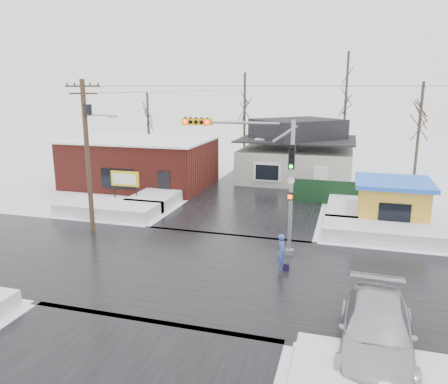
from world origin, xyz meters
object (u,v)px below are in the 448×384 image
(pedestrian, at_px, (282,252))
(traffic_signal, at_px, (261,168))
(kiosk, at_px, (392,202))
(marquee_sign, at_px, (125,180))
(utility_pole, at_px, (88,148))
(car, at_px, (376,332))

(pedestrian, bearing_deg, traffic_signal, 20.97)
(kiosk, bearing_deg, traffic_signal, -135.16)
(pedestrian, bearing_deg, marquee_sign, 40.28)
(utility_pole, bearing_deg, kiosk, 20.44)
(pedestrian, bearing_deg, utility_pole, 61.73)
(car, bearing_deg, kiosk, 86.25)
(car, bearing_deg, utility_pole, 153.97)
(utility_pole, bearing_deg, car, -28.23)
(utility_pole, bearing_deg, traffic_signal, -2.95)
(marquee_sign, bearing_deg, utility_pole, -79.87)
(marquee_sign, height_order, car, marquee_sign)
(utility_pole, bearing_deg, pedestrian, -11.80)
(kiosk, relative_size, pedestrian, 2.62)
(kiosk, distance_m, pedestrian, 10.58)
(pedestrian, relative_size, car, 0.30)
(car, bearing_deg, traffic_signal, 126.78)
(utility_pole, xyz_separation_m, car, (15.87, -8.52, -4.27))
(traffic_signal, distance_m, kiosk, 10.43)
(utility_pole, relative_size, car, 1.56)
(marquee_sign, bearing_deg, kiosk, 1.55)
(utility_pole, relative_size, marquee_sign, 3.53)
(marquee_sign, distance_m, car, 22.33)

